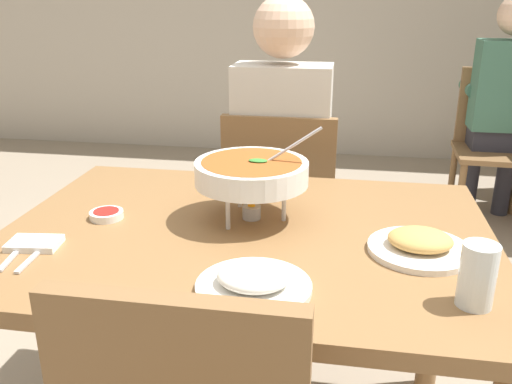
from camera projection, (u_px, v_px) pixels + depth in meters
The scene contains 13 objects.
dining_table_main at pixel (247, 267), 1.44m from camera, with size 1.25×0.91×0.74m.
chair_diner_main at pixel (281, 208), 2.17m from camera, with size 0.44×0.44×0.90m.
diner_main at pixel (283, 148), 2.11m from camera, with size 0.40×0.45×1.31m.
curry_bowl at pixel (251, 173), 1.43m from camera, with size 0.33×0.30×0.26m.
rice_plate at pixel (254, 282), 1.11m from camera, with size 0.24×0.24×0.06m.
appetizer_plate at pixel (420, 244), 1.27m from camera, with size 0.24×0.24×0.06m.
sauce_dish at pixel (107, 214), 1.47m from camera, with size 0.09×0.09×0.02m.
napkin_folded at pixel (35, 243), 1.31m from camera, with size 0.12×0.08×0.02m, color white.
fork_utensil at pixel (15, 254), 1.27m from camera, with size 0.01×0.17×0.01m, color silver.
spoon_utensil at pixel (35, 255), 1.26m from camera, with size 0.01×0.17×0.01m, color silver.
drink_glass at pixel (477, 279), 1.05m from camera, with size 0.07×0.07×0.13m.
chair_bg_left at pixel (494, 137), 3.21m from camera, with size 0.46×0.46×0.90m.
patron_bg_left at pixel (504, 98), 3.13m from camera, with size 0.40×0.45×1.31m.
Camera 1 is at (0.24, -1.26, 1.32)m, focal length 38.23 mm.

